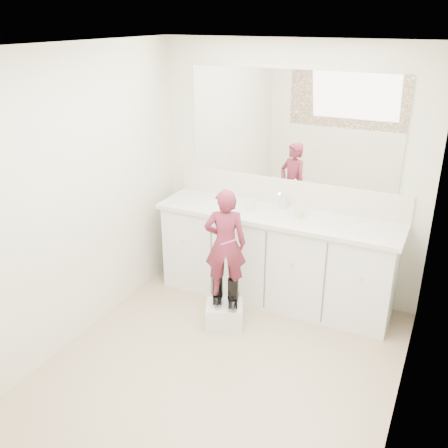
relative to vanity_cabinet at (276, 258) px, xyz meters
The scene contains 19 objects.
floor 1.30m from the vanity_cabinet, 90.00° to the right, with size 3.00×3.00×0.00m, color #997F64.
ceiling 2.32m from the vanity_cabinet, 90.00° to the right, with size 3.00×3.00×0.00m, color white.
wall_back 0.82m from the vanity_cabinet, 90.00° to the left, with size 2.60×2.60×0.00m, color beige.
wall_front 2.83m from the vanity_cabinet, 90.00° to the right, with size 2.60×2.60×0.00m, color beige.
wall_left 1.95m from the vanity_cabinet, 136.70° to the right, with size 3.00×3.00×0.00m, color beige.
wall_right 1.95m from the vanity_cabinet, 43.30° to the right, with size 3.00×3.00×0.00m, color beige.
vanity_cabinet is the anchor object (origin of this frame).
countertop 0.45m from the vanity_cabinet, 90.00° to the right, with size 2.28×0.58×0.04m, color beige.
backsplash 0.64m from the vanity_cabinet, 90.00° to the left, with size 2.28×0.03×0.25m, color beige.
mirror 1.24m from the vanity_cabinet, 90.00° to the left, with size 2.00×0.02×1.00m, color white.
dot_panel 2.98m from the vanity_cabinet, 90.00° to the right, with size 2.00×0.01×1.20m, color #472819.
faucet 0.54m from the vanity_cabinet, 90.00° to the left, with size 0.08×0.08×0.10m, color silver.
cup 0.55m from the vanity_cabinet, ahead, with size 0.10×0.10×0.10m, color beige.
soap_bottle 0.60m from the vanity_cabinet, behind, with size 0.07×0.07×0.16m, color silver.
step_stool 0.76m from the vanity_cabinet, 110.15° to the right, with size 0.32×0.27×0.21m, color silver.
boot_left 0.70m from the vanity_cabinet, 116.53° to the right, with size 0.10×0.18×0.27m, color black, non-canonical shape.
boot_right 0.65m from the vanity_cabinet, 104.47° to the right, with size 0.10×0.18×0.27m, color black, non-canonical shape.
toddler 0.76m from the vanity_cabinet, 110.74° to the right, with size 0.35×0.23×0.97m, color #AA3451.
toothbrush 0.84m from the vanity_cabinet, 103.27° to the right, with size 0.01×0.01×0.14m, color #CA4E95.
Camera 1 is at (1.42, -2.83, 2.58)m, focal length 40.00 mm.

